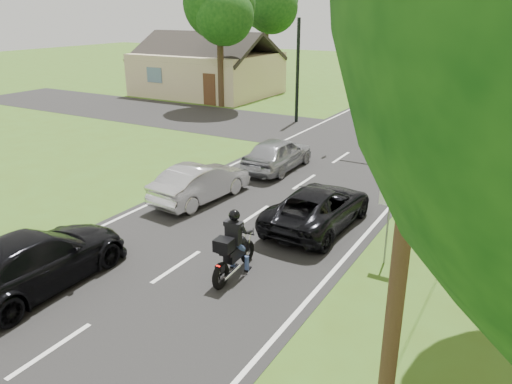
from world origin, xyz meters
TOP-DOWN VIEW (x-y plane):
  - ground at (0.00, 0.00)m, footprint 140.00×140.00m
  - road at (0.00, 10.00)m, footprint 8.00×100.00m
  - cross_road at (0.00, 16.00)m, footprint 60.00×7.00m
  - motorcycle_rider at (1.55, 0.39)m, footprint 0.60×2.11m
  - dark_suv at (2.16, 4.35)m, footprint 2.25×4.64m
  - silver_sedan at (-2.35, 4.34)m, footprint 1.78×4.17m
  - silver_suv at (-1.69, 8.92)m, footprint 1.71×4.13m
  - dark_car_behind at (-2.32, -2.50)m, footprint 2.18×5.02m
  - traffic_signal at (3.34, 14.00)m, footprint 6.38×0.44m
  - signal_pole_far at (-5.20, 18.00)m, footprint 0.20×0.20m
  - utility_pole_near at (6.20, -2.00)m, footprint 1.60×0.28m
  - sign_white at (4.70, 2.98)m, footprint 0.55×0.07m
  - sign_green at (4.90, 10.98)m, footprint 0.55×0.07m
  - tree_left_near at (-11.73, 19.78)m, footprint 5.12×4.96m
  - tree_left_far at (-13.70, 29.76)m, footprint 5.76×5.58m
  - house at (-16.00, 24.00)m, footprint 10.20×8.00m

SIDE VIEW (x-z plane):
  - ground at x=0.00m, z-range 0.00..0.00m
  - cross_road at x=0.00m, z-range 0.00..0.01m
  - road at x=0.00m, z-range 0.00..0.01m
  - dark_suv at x=2.16m, z-range 0.01..1.29m
  - silver_sedan at x=-2.35m, z-range 0.01..1.35m
  - silver_suv at x=-1.69m, z-range 0.01..1.41m
  - motorcycle_rider at x=1.55m, z-range -0.19..1.62m
  - dark_car_behind at x=-2.32m, z-range 0.01..1.45m
  - sign_white at x=4.70m, z-range 0.54..2.66m
  - sign_green at x=4.90m, z-range 0.54..2.66m
  - house at x=-16.00m, z-range -0.65..4.19m
  - signal_pole_far at x=-5.20m, z-range 0.00..6.00m
  - traffic_signal at x=3.34m, z-range 1.14..7.14m
  - utility_pole_near at x=6.20m, z-range 0.08..10.08m
  - tree_left_near at x=-11.73m, z-range 1.92..11.14m
  - tree_left_far at x=-13.70m, z-range 2.06..12.20m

